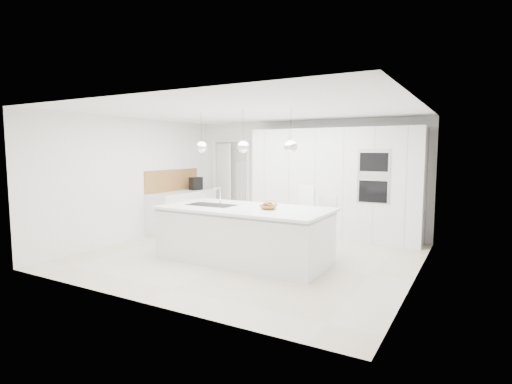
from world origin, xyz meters
The scene contains 27 objects.
floor centered at (0.00, 0.00, 0.00)m, with size 5.50×5.50×0.00m, color beige.
wall_back centered at (0.00, 2.50, 1.25)m, with size 5.50×5.50×0.00m, color white.
wall_left centered at (-2.75, 0.00, 1.25)m, with size 5.00×5.00×0.00m, color white.
ceiling centered at (0.00, 0.00, 2.50)m, with size 5.50×5.50×0.00m, color white.
tall_cabinets centered at (0.80, 2.20, 1.15)m, with size 3.60×0.60×2.30m, color white.
oven_stack centered at (1.70, 1.89, 1.35)m, with size 0.62×0.04×1.05m, color #A5A5A8, non-canonical shape.
doorway_frame centered at (-1.95, 2.47, 1.02)m, with size 1.11×0.08×2.13m, color white, non-canonical shape.
hallway_door centered at (-2.20, 2.42, 1.00)m, with size 0.82×0.04×2.00m, color white.
radiator centered at (-1.63, 2.46, 0.85)m, with size 0.32×0.04×1.40m, color white, non-canonical shape.
left_base_cabinets centered at (-2.45, 1.20, 0.43)m, with size 0.60×1.80×0.86m, color white.
left_worktop centered at (-2.45, 1.20, 0.88)m, with size 0.62×1.82×0.04m, color white.
oak_backsplash centered at (-2.74, 1.20, 1.15)m, with size 0.02×1.80×0.50m, color #A77237.
island_base centered at (0.10, -0.30, 0.43)m, with size 2.80×1.20×0.86m, color white.
island_worktop centered at (0.10, -0.25, 0.88)m, with size 2.84×1.40×0.04m, color white.
island_sink centered at (-0.55, -0.30, 0.82)m, with size 0.84×0.44×0.18m, color #3F3F42, non-canonical shape.
island_tap centered at (-0.50, -0.10, 1.05)m, with size 0.02×0.02×0.30m, color white.
pendant_left centered at (-0.75, -0.30, 1.90)m, with size 0.20×0.20×0.20m, color white.
pendant_mid centered at (0.10, -0.30, 1.90)m, with size 0.20×0.20×0.20m, color white.
pendant_right centered at (0.95, -0.30, 1.90)m, with size 0.20×0.20×0.20m, color white.
fruit_bowl centered at (0.54, -0.25, 0.94)m, with size 0.29×0.29×0.07m, color #A77237.
espresso_machine centered at (-2.43, 1.67, 1.05)m, with size 0.18×0.29×0.31m, color black.
bar_stool_left centered at (0.80, 0.58, 0.61)m, with size 0.40×0.56×1.21m, color white, non-canonical shape.
bar_stool_right centered at (1.18, 0.66, 0.52)m, with size 0.34×0.48×1.04m, color white, non-canonical shape.
apple_a centered at (0.49, -0.27, 0.97)m, with size 0.07×0.07×0.07m, color #9E1906.
apple_b centered at (0.55, -0.21, 0.97)m, with size 0.08×0.08×0.08m, color #9E1906.
apple_c centered at (0.52, -0.23, 0.97)m, with size 0.07×0.07×0.07m, color #9E1906.
banana_bunch centered at (0.58, -0.23, 1.01)m, with size 0.19×0.19×0.03m, color gold.
Camera 1 is at (3.51, -5.89, 1.85)m, focal length 28.00 mm.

